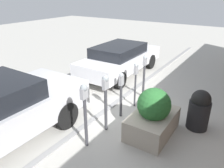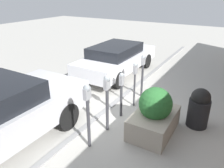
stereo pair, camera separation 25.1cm
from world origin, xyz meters
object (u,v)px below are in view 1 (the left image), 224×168
Objects in this scene: parking_meter_farthest at (144,70)px; parking_meter_fourth at (136,76)px; parking_meter_middle at (121,89)px; parking_meter_nearest at (85,106)px; parking_meter_second at (106,95)px; trash_bin at (199,110)px; parked_car_middle at (120,58)px; planter_box at (153,116)px.

parking_meter_fourth is at bearing -174.90° from parking_meter_farthest.
parking_meter_middle is 0.78m from parking_meter_fourth.
parking_meter_nearest is at bearing -179.54° from parking_meter_middle.
parking_meter_farthest reaches higher than parking_meter_fourth.
parking_meter_fourth is (2.34, -0.04, -0.04)m from parking_meter_nearest.
parking_meter_fourth is at bearing -1.02° from parking_meter_second.
trash_bin is at bearing -94.37° from parking_meter_fourth.
trash_bin is at bearing -114.02° from parking_meter_farthest.
parking_meter_second is (0.78, -0.01, -0.04)m from parking_meter_nearest.
parking_meter_nearest reaches higher than parking_meter_second.
parking_meter_middle is 2.12m from trash_bin.
parking_meter_fourth is at bearing -3.91° from parking_meter_middle.
trash_bin is (1.40, -1.98, -0.48)m from parking_meter_second.
parked_car_middle is 4.55m from trash_bin.
parking_meter_farthest is at bearing 0.98° from parking_meter_second.
parking_meter_middle is 0.94× the size of parking_meter_fourth.
parking_meter_farthest is at bearing 32.01° from planter_box.
parking_meter_nearest reaches higher than parking_meter_farthest.
parking_meter_fourth is 0.96× the size of planter_box.
parking_meter_nearest is at bearing 139.82° from planter_box.
parking_meter_nearest is 1.10× the size of parking_meter_fourth.
parking_meter_nearest is 3.00m from trash_bin.
parking_meter_farthest is at bearing 65.98° from trash_bin.
planter_box is at bearing 134.74° from trash_bin.
trash_bin is (-2.41, -3.86, -0.17)m from parked_car_middle.
parking_meter_second reaches higher than parking_meter_fourth.
parking_meter_second is at bearing -154.15° from parked_car_middle.
planter_box is at bearing -40.18° from parking_meter_nearest.
parking_meter_farthest is (3.09, 0.03, -0.09)m from parking_meter_nearest.
parking_meter_middle is 0.30× the size of parked_car_middle.
parking_meter_second is 1.30m from planter_box.
planter_box reaches higher than trash_bin.
parking_meter_nearest is at bearing -158.28° from parked_car_middle.
parking_meter_farthest is at bearing -129.71° from parked_car_middle.
parking_meter_second is 0.34× the size of parked_car_middle.
parking_meter_middle is 1.23× the size of trash_bin.
planter_box is 1.37× the size of trash_bin.
parking_meter_second is 1.07× the size of parking_meter_fourth.
parking_meter_second is at bearing 125.28° from trash_bin.
parking_meter_middle is at bearing 1.75° from parking_meter_second.
parking_meter_nearest reaches higher than parking_meter_fourth.
parking_meter_second is at bearing -178.25° from parking_meter_middle.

